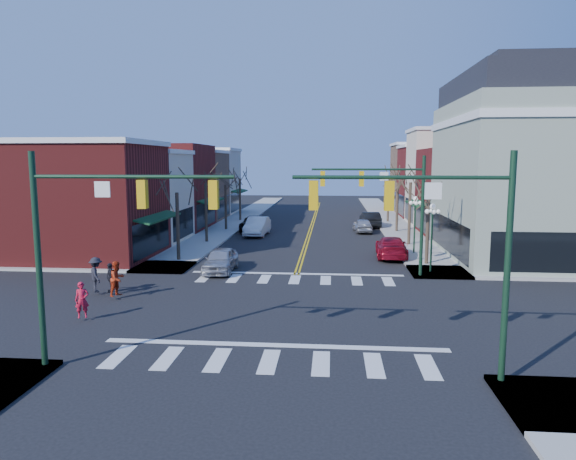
% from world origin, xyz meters
% --- Properties ---
extents(ground, '(160.00, 160.00, 0.00)m').
position_xyz_m(ground, '(0.00, 0.00, 0.00)').
color(ground, black).
rests_on(ground, ground).
extents(sidewalk_left, '(3.50, 70.00, 0.15)m').
position_xyz_m(sidewalk_left, '(-8.75, 20.00, 0.07)').
color(sidewalk_left, '#9E9B93').
rests_on(sidewalk_left, ground).
extents(sidewalk_right, '(3.50, 70.00, 0.15)m').
position_xyz_m(sidewalk_right, '(8.75, 20.00, 0.07)').
color(sidewalk_right, '#9E9B93').
rests_on(sidewalk_right, ground).
extents(bldg_left_brick_a, '(10.00, 8.50, 8.00)m').
position_xyz_m(bldg_left_brick_a, '(-15.50, 11.75, 4.00)').
color(bldg_left_brick_a, maroon).
rests_on(bldg_left_brick_a, ground).
extents(bldg_left_stucco_a, '(10.00, 7.00, 7.50)m').
position_xyz_m(bldg_left_stucco_a, '(-15.50, 19.50, 3.75)').
color(bldg_left_stucco_a, beige).
rests_on(bldg_left_stucco_a, ground).
extents(bldg_left_brick_b, '(10.00, 9.00, 8.50)m').
position_xyz_m(bldg_left_brick_b, '(-15.50, 27.50, 4.25)').
color(bldg_left_brick_b, maroon).
rests_on(bldg_left_brick_b, ground).
extents(bldg_left_tan, '(10.00, 7.50, 7.80)m').
position_xyz_m(bldg_left_tan, '(-15.50, 35.75, 3.90)').
color(bldg_left_tan, '#8C684D').
rests_on(bldg_left_tan, ground).
extents(bldg_left_stucco_b, '(10.00, 8.00, 8.20)m').
position_xyz_m(bldg_left_stucco_b, '(-15.50, 43.50, 4.10)').
color(bldg_left_stucco_b, beige).
rests_on(bldg_left_stucco_b, ground).
extents(bldg_right_brick_a, '(10.00, 8.50, 8.00)m').
position_xyz_m(bldg_right_brick_a, '(15.50, 25.75, 4.00)').
color(bldg_right_brick_a, maroon).
rests_on(bldg_right_brick_a, ground).
extents(bldg_right_stucco, '(10.00, 7.00, 10.00)m').
position_xyz_m(bldg_right_stucco, '(15.50, 33.50, 5.00)').
color(bldg_right_stucco, beige).
rests_on(bldg_right_stucco, ground).
extents(bldg_right_brick_b, '(10.00, 8.00, 8.50)m').
position_xyz_m(bldg_right_brick_b, '(15.50, 41.00, 4.25)').
color(bldg_right_brick_b, maroon).
rests_on(bldg_right_brick_b, ground).
extents(bldg_right_tan, '(10.00, 8.00, 9.00)m').
position_xyz_m(bldg_right_tan, '(15.50, 49.00, 4.50)').
color(bldg_right_tan, '#8C684D').
rests_on(bldg_right_tan, ground).
extents(victorian_corner, '(12.25, 14.25, 13.30)m').
position_xyz_m(victorian_corner, '(16.50, 14.50, 6.66)').
color(victorian_corner, gray).
rests_on(victorian_corner, ground).
extents(traffic_mast_near_left, '(6.60, 0.28, 7.20)m').
position_xyz_m(traffic_mast_near_left, '(-5.55, -7.40, 4.71)').
color(traffic_mast_near_left, '#14331E').
rests_on(traffic_mast_near_left, ground).
extents(traffic_mast_near_right, '(6.60, 0.28, 7.20)m').
position_xyz_m(traffic_mast_near_right, '(5.55, -7.40, 4.71)').
color(traffic_mast_near_right, '#14331E').
rests_on(traffic_mast_near_right, ground).
extents(traffic_mast_far_right, '(6.60, 0.28, 7.20)m').
position_xyz_m(traffic_mast_far_right, '(5.55, 7.40, 4.71)').
color(traffic_mast_far_right, '#14331E').
rests_on(traffic_mast_far_right, ground).
extents(lamppost_corner, '(0.36, 0.36, 4.33)m').
position_xyz_m(lamppost_corner, '(8.20, 8.50, 2.96)').
color(lamppost_corner, '#14331E').
rests_on(lamppost_corner, ground).
extents(lamppost_midblock, '(0.36, 0.36, 4.33)m').
position_xyz_m(lamppost_midblock, '(8.20, 15.00, 2.96)').
color(lamppost_midblock, '#14331E').
rests_on(lamppost_midblock, ground).
extents(tree_left_a, '(0.24, 0.24, 4.76)m').
position_xyz_m(tree_left_a, '(-8.40, 11.00, 2.38)').
color(tree_left_a, '#382B21').
rests_on(tree_left_a, ground).
extents(tree_left_b, '(0.24, 0.24, 5.04)m').
position_xyz_m(tree_left_b, '(-8.40, 19.00, 2.52)').
color(tree_left_b, '#382B21').
rests_on(tree_left_b, ground).
extents(tree_left_c, '(0.24, 0.24, 4.55)m').
position_xyz_m(tree_left_c, '(-8.40, 27.00, 2.27)').
color(tree_left_c, '#382B21').
rests_on(tree_left_c, ground).
extents(tree_left_d, '(0.24, 0.24, 4.90)m').
position_xyz_m(tree_left_d, '(-8.40, 35.00, 2.45)').
color(tree_left_d, '#382B21').
rests_on(tree_left_d, ground).
extents(tree_right_a, '(0.24, 0.24, 4.62)m').
position_xyz_m(tree_right_a, '(8.40, 11.00, 2.31)').
color(tree_right_a, '#382B21').
rests_on(tree_right_a, ground).
extents(tree_right_b, '(0.24, 0.24, 5.18)m').
position_xyz_m(tree_right_b, '(8.40, 19.00, 2.59)').
color(tree_right_b, '#382B21').
rests_on(tree_right_b, ground).
extents(tree_right_c, '(0.24, 0.24, 4.83)m').
position_xyz_m(tree_right_c, '(8.40, 27.00, 2.42)').
color(tree_right_c, '#382B21').
rests_on(tree_right_c, ground).
extents(tree_right_d, '(0.24, 0.24, 4.97)m').
position_xyz_m(tree_right_d, '(8.40, 35.00, 2.48)').
color(tree_right_d, '#382B21').
rests_on(tree_right_d, ground).
extents(car_left_near, '(1.79, 4.38, 1.49)m').
position_xyz_m(car_left_near, '(-4.80, 8.00, 0.74)').
color(car_left_near, '#ABABB0').
rests_on(car_left_near, ground).
extents(car_left_mid, '(2.00, 5.19, 1.69)m').
position_xyz_m(car_left_mid, '(-4.80, 23.89, 0.84)').
color(car_left_mid, white).
rests_on(car_left_mid, ground).
extents(car_left_far, '(2.70, 5.52, 1.51)m').
position_xyz_m(car_left_far, '(-5.48, 26.49, 0.76)').
color(car_left_far, black).
rests_on(car_left_far, ground).
extents(car_right_near, '(2.40, 5.35, 1.52)m').
position_xyz_m(car_right_near, '(6.40, 13.73, 0.76)').
color(car_right_near, maroon).
rests_on(car_right_near, ground).
extents(car_right_mid, '(1.87, 4.12, 1.37)m').
position_xyz_m(car_right_mid, '(5.11, 26.78, 0.69)').
color(car_right_mid, '#B2B2B7').
rests_on(car_right_mid, ground).
extents(car_right_far, '(2.08, 4.96, 1.59)m').
position_xyz_m(car_right_far, '(6.15, 31.07, 0.80)').
color(car_right_far, black).
rests_on(car_right_far, ground).
extents(pedestrian_red_a, '(0.68, 0.58, 1.57)m').
position_xyz_m(pedestrian_red_a, '(-8.61, -2.36, 0.93)').
color(pedestrian_red_a, red).
rests_on(pedestrian_red_a, sidewalk_left).
extents(pedestrian_red_b, '(0.94, 1.05, 1.78)m').
position_xyz_m(pedestrian_red_b, '(-8.57, 1.25, 1.04)').
color(pedestrian_red_b, '#B73013').
rests_on(pedestrian_red_b, sidewalk_left).
extents(pedestrian_dark_a, '(0.75, 0.96, 1.53)m').
position_xyz_m(pedestrian_dark_a, '(-9.26, 1.97, 0.91)').
color(pedestrian_dark_a, black).
rests_on(pedestrian_dark_a, sidewalk_left).
extents(pedestrian_dark_b, '(1.23, 1.35, 1.82)m').
position_xyz_m(pedestrian_dark_b, '(-10.00, 1.93, 1.06)').
color(pedestrian_dark_b, black).
rests_on(pedestrian_dark_b, sidewalk_left).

